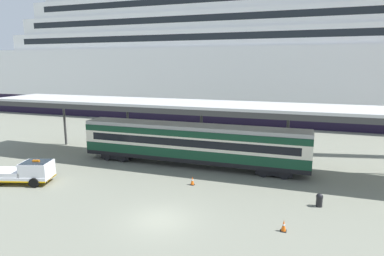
# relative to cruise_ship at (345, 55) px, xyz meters

# --- Properties ---
(ground_plane) EXTENTS (400.00, 400.00, 0.00)m
(ground_plane) POSITION_rel_cruise_ship_xyz_m (-14.83, -46.72, -11.57)
(ground_plane) COLOR slate
(cruise_ship) EXTENTS (137.17, 24.00, 34.22)m
(cruise_ship) POSITION_rel_cruise_ship_xyz_m (0.00, 0.00, 0.00)
(cruise_ship) COLOR black
(cruise_ship) RESTS_ON ground
(platform_canopy) EXTENTS (44.15, 6.26, 6.20)m
(platform_canopy) POSITION_rel_cruise_ship_xyz_m (-16.60, -34.71, -5.61)
(platform_canopy) COLOR #BDBDBD
(platform_canopy) RESTS_ON ground
(train_carriage) EXTENTS (22.24, 2.81, 4.11)m
(train_carriage) POSITION_rel_cruise_ship_xyz_m (-16.60, -35.12, -9.26)
(train_carriage) COLOR black
(train_carriage) RESTS_ON ground
(service_truck) EXTENTS (5.56, 3.42, 2.02)m
(service_truck) POSITION_rel_cruise_ship_xyz_m (-28.15, -44.17, -10.58)
(service_truck) COLOR white
(service_truck) RESTS_ON ground
(traffic_cone_near) EXTENTS (0.36, 0.36, 0.73)m
(traffic_cone_near) POSITION_rel_cruise_ship_xyz_m (-7.18, -45.65, -11.21)
(traffic_cone_near) COLOR black
(traffic_cone_near) RESTS_ON ground
(traffic_cone_mid) EXTENTS (0.36, 0.36, 0.74)m
(traffic_cone_mid) POSITION_rel_cruise_ship_xyz_m (-14.82, -40.09, -11.20)
(traffic_cone_mid) COLOR black
(traffic_cone_mid) RESTS_ON ground
(quay_bollard) EXTENTS (0.48, 0.48, 0.96)m
(quay_bollard) POSITION_rel_cruise_ship_xyz_m (-5.03, -41.22, -11.05)
(quay_bollard) COLOR black
(quay_bollard) RESTS_ON ground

